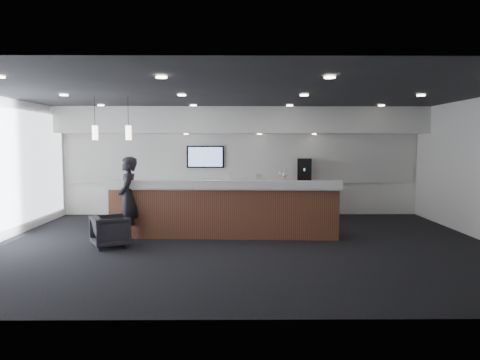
{
  "coord_description": "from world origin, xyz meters",
  "views": [
    {
      "loc": [
        -0.14,
        -9.25,
        2.04
      ],
      "look_at": [
        -0.05,
        1.3,
        1.2
      ],
      "focal_mm": 35.0,
      "sensor_mm": 36.0,
      "label": 1
    }
  ],
  "objects_px": {
    "armchair": "(111,231)",
    "lounge_guest": "(128,198)",
    "coffee_machine": "(305,170)",
    "service_counter": "(224,210)"
  },
  "relations": [
    {
      "from": "service_counter",
      "to": "lounge_guest",
      "type": "relative_size",
      "value": 2.85
    },
    {
      "from": "coffee_machine",
      "to": "armchair",
      "type": "bearing_deg",
      "value": -128.2
    },
    {
      "from": "coffee_machine",
      "to": "lounge_guest",
      "type": "distance_m",
      "value": 5.2
    },
    {
      "from": "service_counter",
      "to": "armchair",
      "type": "distance_m",
      "value": 2.43
    },
    {
      "from": "service_counter",
      "to": "coffee_machine",
      "type": "bearing_deg",
      "value": 55.66
    },
    {
      "from": "armchair",
      "to": "lounge_guest",
      "type": "xyz_separation_m",
      "value": [
        0.17,
        0.78,
        0.56
      ]
    },
    {
      "from": "service_counter",
      "to": "lounge_guest",
      "type": "xyz_separation_m",
      "value": [
        -2.03,
        -0.22,
        0.3
      ]
    },
    {
      "from": "lounge_guest",
      "to": "coffee_machine",
      "type": "bearing_deg",
      "value": 120.06
    },
    {
      "from": "service_counter",
      "to": "coffee_machine",
      "type": "xyz_separation_m",
      "value": [
        2.16,
        2.83,
        0.7
      ]
    },
    {
      "from": "coffee_machine",
      "to": "lounge_guest",
      "type": "xyz_separation_m",
      "value": [
        -4.19,
        -3.05,
        -0.4
      ]
    }
  ]
}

